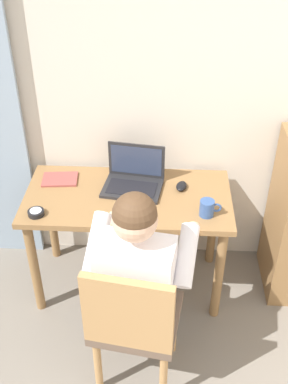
{
  "coord_description": "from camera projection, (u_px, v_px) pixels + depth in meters",
  "views": [
    {
      "loc": [
        -0.3,
        -0.37,
        2.33
      ],
      "look_at": [
        -0.41,
        1.73,
        0.82
      ],
      "focal_mm": 44.23,
      "sensor_mm": 36.0,
      "label": 1
    }
  ],
  "objects": [
    {
      "name": "wall_back",
      "position": [
        219.0,
        85.0,
        2.7
      ],
      "size": [
        4.8,
        0.05,
        2.5
      ],
      "primitive_type": "cube",
      "color": "beige",
      "rests_on": "ground_plane"
    },
    {
      "name": "laptop",
      "position": [
        134.0,
        178.0,
        2.79
      ],
      "size": [
        0.37,
        0.3,
        0.24
      ],
      "color": "#232326",
      "rests_on": "desk"
    },
    {
      "name": "desk_clock",
      "position": [
        36.0,
        213.0,
        2.59
      ],
      "size": [
        0.09,
        0.09,
        0.03
      ],
      "color": "black",
      "rests_on": "desk"
    },
    {
      "name": "computer_mouse",
      "position": [
        181.0,
        186.0,
        2.79
      ],
      "size": [
        0.08,
        0.11,
        0.03
      ],
      "primitive_type": "ellipsoid",
      "rotation": [
        0.0,
        0.0,
        -0.22
      ],
      "color": "black",
      "rests_on": "desk"
    },
    {
      "name": "chair",
      "position": [
        134.0,
        321.0,
        2.29
      ],
      "size": [
        0.48,
        0.46,
        0.87
      ],
      "color": "brown",
      "rests_on": "ground_plane"
    },
    {
      "name": "coffee_mug",
      "position": [
        207.0,
        208.0,
        2.56
      ],
      "size": [
        0.12,
        0.08,
        0.09
      ],
      "color": "#33518C",
      "rests_on": "desk"
    },
    {
      "name": "notebook_pad",
      "position": [
        60.0,
        179.0,
        2.87
      ],
      "size": [
        0.22,
        0.17,
        0.01
      ],
      "primitive_type": "cube",
      "rotation": [
        0.0,
        0.0,
        0.09
      ],
      "color": "#994742",
      "rests_on": "desk"
    },
    {
      "name": "desk",
      "position": [
        128.0,
        210.0,
        2.8
      ],
      "size": [
        1.2,
        0.59,
        0.72
      ],
      "color": "olive",
      "rests_on": "ground_plane"
    },
    {
      "name": "person_seated",
      "position": [
        141.0,
        268.0,
        2.33
      ],
      "size": [
        0.59,
        0.63,
        1.19
      ],
      "color": "#6B84AD",
      "rests_on": "ground_plane"
    }
  ]
}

